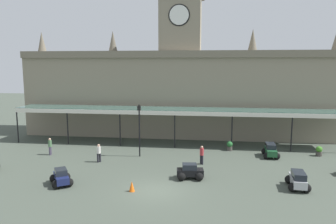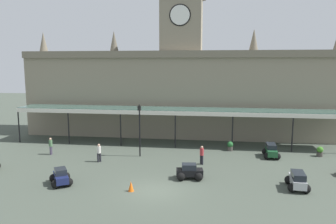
{
  "view_description": "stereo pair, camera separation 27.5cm",
  "coord_description": "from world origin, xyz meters",
  "views": [
    {
      "loc": [
        3.55,
        -21.2,
        8.79
      ],
      "look_at": [
        0.0,
        6.42,
        4.64
      ],
      "focal_mm": 34.42,
      "sensor_mm": 36.0,
      "label": 1
    },
    {
      "loc": [
        3.82,
        -21.16,
        8.79
      ],
      "look_at": [
        0.0,
        6.42,
        4.64
      ],
      "focal_mm": 34.42,
      "sensor_mm": 36.0,
      "label": 2
    }
  ],
  "objects": [
    {
      "name": "victorian_lamppost",
      "position": [
        -2.98,
        8.23,
        3.13
      ],
      "size": [
        0.3,
        0.3,
        5.04
      ],
      "color": "black",
      "rests_on": "ground"
    },
    {
      "name": "pedestrian_crossing_forecourt",
      "position": [
        3.0,
        6.52,
        0.91
      ],
      "size": [
        0.34,
        0.34,
        1.67
      ],
      "color": "black",
      "rests_on": "ground"
    },
    {
      "name": "pedestrian_near_entrance",
      "position": [
        -11.78,
        7.64,
        0.91
      ],
      "size": [
        0.34,
        0.39,
        1.67
      ],
      "color": "#3F384C",
      "rests_on": "ground"
    },
    {
      "name": "pedestrian_beside_cars",
      "position": [
        -6.25,
        5.95,
        0.91
      ],
      "size": [
        0.34,
        0.34,
        1.67
      ],
      "color": "black",
      "rests_on": "ground"
    },
    {
      "name": "car_navy_sedan",
      "position": [
        -7.13,
        0.27,
        0.5
      ],
      "size": [
        2.12,
        2.25,
        1.19
      ],
      "color": "#19214C",
      "rests_on": "ground"
    },
    {
      "name": "car_black_sedan",
      "position": [
        2.19,
        2.72,
        0.5
      ],
      "size": [
        2.14,
        1.67,
        1.19
      ],
      "color": "black",
      "rests_on": "ground"
    },
    {
      "name": "entrance_canopy",
      "position": [
        -0.0,
        13.23,
        3.84
      ],
      "size": [
        35.82,
        3.26,
        3.99
      ],
      "color": "#38564C",
      "rests_on": "ground"
    },
    {
      "name": "traffic_cone",
      "position": [
        -1.68,
        -0.3,
        0.36
      ],
      "size": [
        0.4,
        0.4,
        0.73
      ],
      "primitive_type": "cone",
      "color": "orange",
      "rests_on": "ground"
    },
    {
      "name": "ground_plane",
      "position": [
        0.0,
        0.0,
        0.0
      ],
      "size": [
        140.0,
        140.0,
        0.0
      ],
      "primitive_type": "plane",
      "color": "#424B40"
    },
    {
      "name": "car_silver_estate",
      "position": [
        9.94,
        1.76,
        0.56
      ],
      "size": [
        1.65,
        2.31,
        1.27
      ],
      "color": "#B2B5BA",
      "rests_on": "ground"
    },
    {
      "name": "station_building",
      "position": [
        0.0,
        18.72,
        5.82
      ],
      "size": [
        38.02,
        6.52,
        17.74
      ],
      "color": "gray",
      "rests_on": "ground"
    },
    {
      "name": "planter_near_kerb",
      "position": [
        5.73,
        11.48,
        0.49
      ],
      "size": [
        0.6,
        0.6,
        0.96
      ],
      "color": "#47423D",
      "rests_on": "ground"
    },
    {
      "name": "car_green_estate",
      "position": [
        9.48,
        9.66,
        0.56
      ],
      "size": [
        1.6,
        2.28,
        1.27
      ],
      "color": "#1E512D",
      "rests_on": "ground"
    },
    {
      "name": "planter_by_canopy",
      "position": [
        14.18,
        10.56,
        0.49
      ],
      "size": [
        0.6,
        0.6,
        0.96
      ],
      "color": "#47423D",
      "rests_on": "ground"
    }
  ]
}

